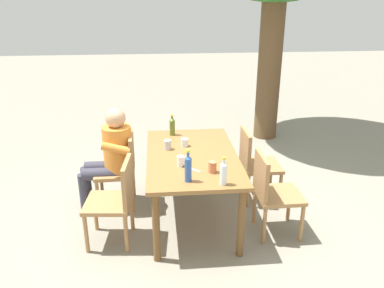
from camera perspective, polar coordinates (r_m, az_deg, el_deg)
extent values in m
plane|color=gray|center=(4.39, 0.00, -10.68)|extent=(24.00, 24.00, 0.00)
cube|color=olive|center=(4.05, 0.00, -1.84)|extent=(1.57, 0.94, 0.04)
cylinder|color=brown|center=(4.83, -5.39, -2.80)|extent=(0.07, 0.07, 0.72)
cylinder|color=brown|center=(3.60, -5.29, -12.10)|extent=(0.07, 0.07, 0.72)
cylinder|color=brown|center=(4.89, 3.81, -2.46)|extent=(0.07, 0.07, 0.72)
cylinder|color=brown|center=(3.67, 7.24, -11.43)|extent=(0.07, 0.07, 0.72)
cube|color=#A37547|center=(4.51, -11.27, -3.99)|extent=(0.45, 0.45, 0.04)
cube|color=#A37547|center=(4.40, -8.89, -1.20)|extent=(0.42, 0.05, 0.42)
cylinder|color=#A37547|center=(4.80, -13.18, -5.51)|extent=(0.04, 0.04, 0.41)
cylinder|color=#A37547|center=(4.47, -13.68, -7.73)|extent=(0.04, 0.04, 0.41)
cylinder|color=#A37547|center=(4.77, -8.62, -5.37)|extent=(0.04, 0.04, 0.41)
cylinder|color=#A37547|center=(4.43, -8.77, -7.59)|extent=(0.04, 0.04, 0.41)
cube|color=#A37547|center=(4.04, 12.69, -7.34)|extent=(0.44, 0.44, 0.04)
cube|color=#A37547|center=(3.87, 10.15, -4.58)|extent=(0.42, 0.04, 0.42)
cylinder|color=#A37547|center=(4.06, 15.85, -11.19)|extent=(0.04, 0.04, 0.41)
cylinder|color=#A37547|center=(4.36, 14.08, -8.55)|extent=(0.04, 0.04, 0.41)
cylinder|color=#A37547|center=(3.94, 10.59, -11.73)|extent=(0.04, 0.04, 0.41)
cylinder|color=#A37547|center=(4.25, 9.19, -8.96)|extent=(0.04, 0.04, 0.41)
cube|color=#A37547|center=(4.64, 10.13, -3.17)|extent=(0.44, 0.44, 0.04)
cube|color=#A37547|center=(4.50, 7.86, -0.63)|extent=(0.42, 0.04, 0.42)
cylinder|color=#A37547|center=(4.63, 12.84, -6.55)|extent=(0.04, 0.04, 0.41)
cylinder|color=#A37547|center=(4.95, 11.51, -4.50)|extent=(0.04, 0.04, 0.41)
cylinder|color=#A37547|center=(4.53, 8.23, -6.88)|extent=(0.04, 0.04, 0.41)
cylinder|color=#A37547|center=(4.86, 7.20, -4.75)|extent=(0.04, 0.04, 0.41)
cube|color=#A37547|center=(3.89, -12.22, -8.48)|extent=(0.48, 0.48, 0.04)
cube|color=#A37547|center=(3.74, -9.49, -5.52)|extent=(0.42, 0.08, 0.42)
cylinder|color=#A37547|center=(4.20, -14.03, -9.76)|extent=(0.04, 0.04, 0.41)
cylinder|color=#A37547|center=(3.90, -15.32, -12.65)|extent=(0.04, 0.04, 0.41)
cylinder|color=#A37547|center=(4.13, -8.83, -9.93)|extent=(0.04, 0.04, 0.41)
cylinder|color=#A37547|center=(3.82, -9.66, -12.91)|extent=(0.04, 0.04, 0.41)
cylinder|color=orange|center=(4.39, -10.88, -0.68)|extent=(0.32, 0.32, 0.52)
sphere|color=tan|center=(4.27, -11.22, 3.78)|extent=(0.22, 0.22, 0.22)
cylinder|color=#383847|center=(4.60, -13.04, -3.33)|extent=(0.14, 0.40, 0.14)
cylinder|color=#383847|center=(4.73, -15.22, -5.86)|extent=(0.11, 0.11, 0.45)
cylinder|color=orange|center=(4.54, -10.75, 1.13)|extent=(0.09, 0.31, 0.16)
cylinder|color=#383847|center=(4.44, -13.32, -4.31)|extent=(0.14, 0.40, 0.14)
cylinder|color=#383847|center=(4.58, -15.57, -6.90)|extent=(0.11, 0.11, 0.45)
cylinder|color=orange|center=(4.19, -11.18, -0.67)|extent=(0.09, 0.31, 0.16)
cylinder|color=#2D56A3|center=(3.45, -0.58, -3.84)|extent=(0.06, 0.06, 0.22)
cone|color=#2D56A3|center=(3.39, -0.58, -1.91)|extent=(0.06, 0.06, 0.03)
cylinder|color=#2D56A3|center=(3.38, -0.59, -1.43)|extent=(0.03, 0.03, 0.03)
cylinder|color=yellow|center=(3.37, -0.59, -1.00)|extent=(0.03, 0.03, 0.02)
cylinder|color=#566623|center=(4.57, -2.92, 2.42)|extent=(0.06, 0.06, 0.18)
cone|color=#566623|center=(4.54, -2.95, 3.66)|extent=(0.06, 0.06, 0.03)
cylinder|color=#566623|center=(4.53, -2.95, 3.96)|extent=(0.03, 0.03, 0.03)
cylinder|color=yellow|center=(4.52, -2.96, 4.24)|extent=(0.03, 0.03, 0.02)
cylinder|color=white|center=(3.41, 4.64, -4.51)|extent=(0.06, 0.06, 0.19)
cone|color=white|center=(3.36, 4.69, -2.86)|extent=(0.06, 0.06, 0.03)
cylinder|color=white|center=(3.35, 4.71, -2.45)|extent=(0.03, 0.03, 0.03)
cylinder|color=yellow|center=(3.34, 4.72, -2.08)|extent=(0.03, 0.03, 0.02)
cylinder|color=#B2B7BC|center=(4.17, -3.61, -0.11)|extent=(0.08, 0.08, 0.10)
cylinder|color=#BC6B47|center=(3.64, 3.04, -3.42)|extent=(0.08, 0.08, 0.11)
cylinder|color=silver|center=(4.25, -1.10, 0.24)|extent=(0.08, 0.08, 0.09)
cylinder|color=white|center=(3.77, -1.68, -2.54)|extent=(0.07, 0.07, 0.10)
cube|color=silver|center=(3.71, 0.07, -3.76)|extent=(0.14, 0.15, 0.01)
cube|color=black|center=(3.77, -1.27, -3.29)|extent=(0.07, 0.07, 0.01)
cube|color=black|center=(5.38, 0.11, -1.69)|extent=(0.29, 0.16, 0.44)
cube|color=black|center=(5.40, -1.07, -2.50)|extent=(0.21, 0.06, 0.19)
cylinder|color=brown|center=(6.50, 11.46, 12.69)|extent=(0.38, 0.38, 2.77)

